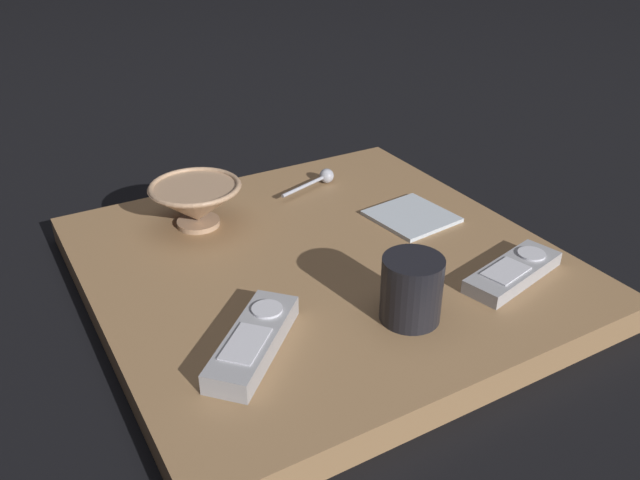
# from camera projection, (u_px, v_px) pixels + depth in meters

# --- Properties ---
(ground_plane) EXTENTS (6.00, 6.00, 0.00)m
(ground_plane) POSITION_uv_depth(u_px,v_px,m) (321.00, 280.00, 0.93)
(ground_plane) COLOR black
(table) EXTENTS (0.61, 0.61, 0.04)m
(table) POSITION_uv_depth(u_px,v_px,m) (321.00, 268.00, 0.92)
(table) COLOR #936D47
(table) RESTS_ON ground
(cereal_bowl) EXTENTS (0.14, 0.14, 0.07)m
(cereal_bowl) POSITION_uv_depth(u_px,v_px,m) (196.00, 202.00, 0.97)
(cereal_bowl) COLOR tan
(cereal_bowl) RESTS_ON table
(coffee_mug) EXTENTS (0.07, 0.07, 0.08)m
(coffee_mug) POSITION_uv_depth(u_px,v_px,m) (411.00, 289.00, 0.76)
(coffee_mug) COLOR black
(coffee_mug) RESTS_ON table
(teaspoon) EXTENTS (0.05, 0.12, 0.02)m
(teaspoon) POSITION_uv_depth(u_px,v_px,m) (322.00, 178.00, 1.11)
(teaspoon) COLOR #A3A5B2
(teaspoon) RESTS_ON table
(tv_remote_near) EXTENTS (0.09, 0.16, 0.02)m
(tv_remote_near) POSITION_uv_depth(u_px,v_px,m) (513.00, 272.00, 0.85)
(tv_remote_near) COLOR #9E9EA3
(tv_remote_near) RESTS_ON table
(tv_remote_far) EXTENTS (0.15, 0.15, 0.03)m
(tv_remote_far) POSITION_uv_depth(u_px,v_px,m) (253.00, 341.00, 0.72)
(tv_remote_far) COLOR #9E9EA3
(tv_remote_far) RESTS_ON table
(folded_napkin) EXTENTS (0.12, 0.12, 0.01)m
(folded_napkin) POSITION_uv_depth(u_px,v_px,m) (411.00, 216.00, 1.01)
(folded_napkin) COLOR #B2BCC6
(folded_napkin) RESTS_ON table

